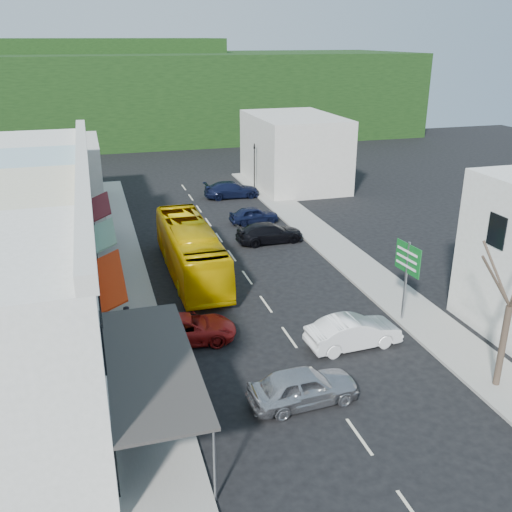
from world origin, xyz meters
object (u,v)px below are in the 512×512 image
(car_silver, at_px, (303,388))
(car_red, at_px, (187,328))
(pedestrian_left, at_px, (128,323))
(car_white, at_px, (353,334))
(traffic_signal, at_px, (254,167))
(bus, at_px, (191,252))
(direction_sign, at_px, (405,282))
(street_tree, at_px, (510,306))

(car_silver, bearing_deg, car_red, 25.95)
(car_red, distance_m, pedestrian_left, 2.93)
(car_white, relative_size, traffic_signal, 0.96)
(car_red, bearing_deg, car_silver, -142.76)
(bus, relative_size, direction_sign, 2.59)
(car_silver, xyz_separation_m, pedestrian_left, (-6.49, 7.33, 0.30))
(pedestrian_left, bearing_deg, car_white, -114.91)
(car_silver, bearing_deg, street_tree, -102.20)
(direction_sign, xyz_separation_m, street_tree, (0.77, -6.67, 1.65))
(pedestrian_left, bearing_deg, car_silver, -144.15)
(bus, xyz_separation_m, car_silver, (1.97, -14.91, -0.85))
(car_red, relative_size, pedestrian_left, 2.71)
(bus, distance_m, street_tree, 19.40)
(pedestrian_left, bearing_deg, street_tree, -125.58)
(pedestrian_left, relative_size, direction_sign, 0.38)
(pedestrian_left, relative_size, street_tree, 0.22)
(car_silver, bearing_deg, pedestrian_left, 37.89)
(bus, bearing_deg, car_silver, -82.82)
(pedestrian_left, bearing_deg, bus, -36.51)
(bus, xyz_separation_m, car_white, (5.97, -11.24, -0.85))
(car_silver, bearing_deg, traffic_signal, -16.56)
(car_silver, xyz_separation_m, car_white, (4.00, 3.67, 0.00))
(car_white, xyz_separation_m, direction_sign, (3.70, 1.73, 1.54))
(direction_sign, height_order, traffic_signal, traffic_signal)
(car_red, bearing_deg, street_tree, -114.96)
(car_white, height_order, direction_sign, direction_sign)
(street_tree, bearing_deg, car_white, 132.14)
(car_white, bearing_deg, street_tree, -141.32)
(street_tree, bearing_deg, pedestrian_left, 150.12)
(car_red, xyz_separation_m, pedestrian_left, (-2.79, 0.82, 0.30))
(car_white, relative_size, pedestrian_left, 2.59)
(pedestrian_left, bearing_deg, car_red, -112.06)
(car_white, bearing_deg, car_red, 66.30)
(bus, xyz_separation_m, traffic_signal, (9.87, 19.58, 0.74))
(car_silver, relative_size, direction_sign, 0.98)
(car_white, xyz_separation_m, car_red, (-7.70, 2.84, 0.00))
(car_silver, xyz_separation_m, street_tree, (8.47, -1.27, 3.19))
(bus, distance_m, car_white, 12.75)
(bus, xyz_separation_m, car_red, (-1.73, -8.40, -0.85))
(bus, bearing_deg, car_white, -62.36)
(pedestrian_left, xyz_separation_m, street_tree, (14.96, -8.60, 2.89))
(bus, distance_m, car_silver, 15.06)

